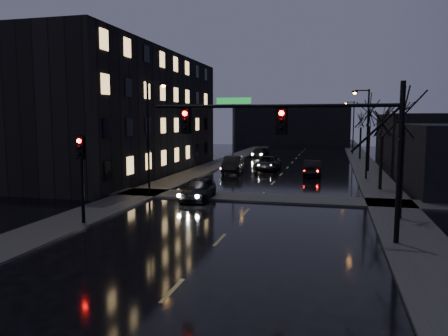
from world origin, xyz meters
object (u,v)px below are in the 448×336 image
Objects in this scene: lead_car at (312,168)px; oncoming_car_c at (268,163)px; oncoming_car_a at (198,189)px; oncoming_car_d at (259,153)px; oncoming_car_b at (233,165)px.

oncoming_car_c is at bearing -40.77° from lead_car.
oncoming_car_a is at bearing 61.88° from lead_car.
oncoming_car_d is at bearing -69.08° from lead_car.
oncoming_car_d is 0.98× the size of lead_car.
oncoming_car_a is 0.88× the size of oncoming_car_b.
oncoming_car_a is at bearing -97.66° from oncoming_car_c.
lead_car reaches higher than oncoming_car_c.
oncoming_car_b is 1.09× the size of lead_car.
oncoming_car_b reaches higher than oncoming_car_a.
oncoming_car_b is 1.11× the size of oncoming_car_d.
oncoming_car_a is 0.95× the size of lead_car.
oncoming_car_c is at bearing 80.68° from oncoming_car_a.
lead_car reaches higher than oncoming_car_a.
oncoming_car_a is 32.73m from oncoming_car_d.
lead_car is at bearing -38.91° from oncoming_car_c.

